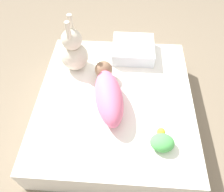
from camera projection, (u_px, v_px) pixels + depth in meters
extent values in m
plane|color=#7A6B56|center=(115.00, 116.00, 1.63)|extent=(12.00, 12.00, 0.00)
cube|color=white|center=(115.00, 107.00, 1.54)|extent=(1.12, 1.02, 0.24)
ellipsoid|color=pink|center=(109.00, 97.00, 1.33)|extent=(0.45, 0.26, 0.17)
sphere|color=#89664C|center=(104.00, 70.00, 1.49)|extent=(0.12, 0.12, 0.12)
cube|color=white|center=(133.00, 49.00, 1.66)|extent=(0.29, 0.31, 0.09)
sphere|color=beige|center=(75.00, 56.00, 1.54)|extent=(0.20, 0.20, 0.20)
sphere|color=beige|center=(72.00, 40.00, 1.43)|extent=(0.14, 0.14, 0.14)
cylinder|color=beige|center=(68.00, 30.00, 1.33)|extent=(0.03, 0.03, 0.12)
cylinder|color=beige|center=(70.00, 23.00, 1.37)|extent=(0.03, 0.03, 0.12)
ellipsoid|color=#51B756|center=(162.00, 143.00, 1.20)|extent=(0.11, 0.14, 0.08)
sphere|color=yellow|center=(161.00, 132.00, 1.25)|extent=(0.05, 0.05, 0.05)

